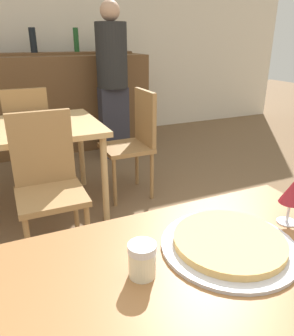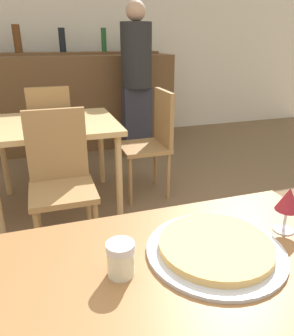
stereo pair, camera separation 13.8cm
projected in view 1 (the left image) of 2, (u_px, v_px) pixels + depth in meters
The scene contains 12 objects.
wall_back at pixel (29, 31), 4.10m from camera, with size 8.00×0.05×2.80m.
dining_table_near at pixel (204, 292), 0.96m from camera, with size 1.14×0.75×0.72m.
dining_table_far at pixel (34, 135), 2.47m from camera, with size 0.98×0.86×0.73m.
bar_counter at pixel (42, 105), 3.98m from camera, with size 2.60×0.56×1.13m.
bar_back_shelf at pixel (32, 49), 3.85m from camera, with size 2.39×0.24×0.35m.
chair_far_side_front at pixel (47, 178), 2.01m from camera, with size 0.40×0.40×0.93m.
chair_far_side_back at pixel (28, 131), 3.02m from camera, with size 0.40×0.40×0.93m.
chair_far_side_right at pixel (135, 137), 2.83m from camera, with size 0.40×0.40×0.93m.
pizza_tray at pixel (229, 243), 1.02m from camera, with size 0.42×0.42×0.04m.
cheese_shaker at pixel (142, 260), 0.89m from camera, with size 0.08×0.08×0.10m.
person_standing at pixel (112, 77), 3.63m from camera, with size 0.34×0.34×1.69m.
wine_glass at pixel (292, 194), 1.13m from camera, with size 0.08×0.08×0.16m.
Camera 1 is at (-0.46, -0.62, 1.34)m, focal length 35.00 mm.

